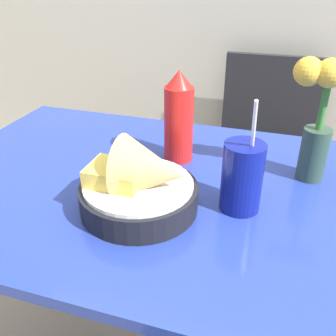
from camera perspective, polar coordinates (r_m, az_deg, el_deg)
dining_table at (r=0.90m, az=2.95°, el=-8.73°), size 1.24×0.73×0.75m
chair_far_window at (r=1.66m, az=14.42°, el=3.61°), size 0.40×0.40×0.86m
food_basket at (r=0.74m, az=-3.96°, el=-2.67°), size 0.24×0.24×0.16m
ketchup_bottle at (r=0.91m, az=1.65°, el=7.63°), size 0.07×0.07×0.23m
drink_cup at (r=0.75m, az=11.19°, el=-1.65°), size 0.08×0.08×0.24m
flower_vase at (r=0.86m, az=22.53°, el=8.40°), size 0.14×0.06×0.27m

